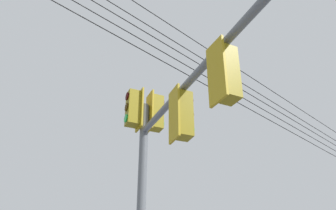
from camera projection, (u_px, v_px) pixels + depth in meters
name	position (u px, v px, depth m)	size (l,w,h in m)	color
signal_mast_assembly	(162.00, 141.00, 7.21)	(3.02, 4.99, 6.18)	slate
overhead_wire_span	(183.00, 54.00, 10.78)	(20.56, 23.42, 1.98)	black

